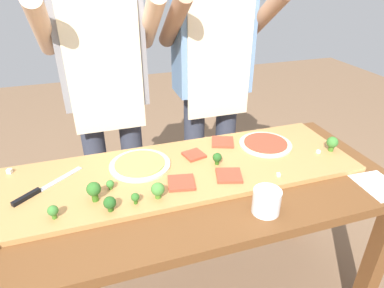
% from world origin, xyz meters
% --- Properties ---
extents(prep_table, '(1.70, 0.71, 0.75)m').
position_xyz_m(prep_table, '(0.00, 0.00, 0.64)').
color(prep_table, brown).
rests_on(prep_table, ground).
extents(cutting_board, '(1.49, 0.47, 0.02)m').
position_xyz_m(cutting_board, '(0.01, 0.09, 0.76)').
color(cutting_board, '#B27F47').
rests_on(cutting_board, prep_table).
extents(chefs_knife, '(0.25, 0.21, 0.02)m').
position_xyz_m(chefs_knife, '(-0.54, 0.10, 0.77)').
color(chefs_knife, '#B7BABF').
rests_on(chefs_knife, cutting_board).
extents(pizza_whole_tomato_red, '(0.25, 0.25, 0.02)m').
position_xyz_m(pizza_whole_tomato_red, '(0.45, 0.16, 0.77)').
color(pizza_whole_tomato_red, beige).
rests_on(pizza_whole_tomato_red, cutting_board).
extents(pizza_whole_pesto_green, '(0.26, 0.26, 0.02)m').
position_xyz_m(pizza_whole_pesto_green, '(-0.15, 0.16, 0.77)').
color(pizza_whole_pesto_green, beige).
rests_on(pizza_whole_pesto_green, cutting_board).
extents(pizza_slice_near_left, '(0.10, 0.10, 0.01)m').
position_xyz_m(pizza_slice_near_left, '(0.09, 0.17, 0.77)').
color(pizza_slice_near_left, '#BC3D28').
rests_on(pizza_slice_near_left, cutting_board).
extents(pizza_slice_far_right, '(0.12, 0.12, 0.01)m').
position_xyz_m(pizza_slice_far_right, '(-0.02, -0.02, 0.77)').
color(pizza_slice_far_right, '#BC3D28').
rests_on(pizza_slice_far_right, cutting_board).
extents(pizza_slice_far_left, '(0.13, 0.13, 0.01)m').
position_xyz_m(pizza_slice_far_left, '(0.26, 0.24, 0.77)').
color(pizza_slice_far_left, '#BC3D28').
rests_on(pizza_slice_far_left, cutting_board).
extents(pizza_slice_center, '(0.13, 0.13, 0.01)m').
position_xyz_m(pizza_slice_center, '(0.18, -0.03, 0.77)').
color(pizza_slice_center, '#BC3D28').
rests_on(pizza_slice_center, cutting_board).
extents(broccoli_floret_back_left, '(0.04, 0.04, 0.05)m').
position_xyz_m(broccoli_floret_back_left, '(0.17, 0.08, 0.80)').
color(broccoli_floret_back_left, '#2C5915').
rests_on(broccoli_floret_back_left, cutting_board).
extents(broccoli_floret_center_left, '(0.05, 0.05, 0.07)m').
position_xyz_m(broccoli_floret_center_left, '(0.71, 0.02, 0.81)').
color(broccoli_floret_center_left, '#3F7220').
rests_on(broccoli_floret_center_left, cutting_board).
extents(broccoli_floret_front_left, '(0.04, 0.04, 0.05)m').
position_xyz_m(broccoli_floret_front_left, '(-0.48, -0.08, 0.80)').
color(broccoli_floret_front_left, '#3F7220').
rests_on(broccoli_floret_front_left, cutting_board).
extents(broccoli_floret_center_right, '(0.04, 0.04, 0.06)m').
position_xyz_m(broccoli_floret_center_right, '(-0.30, -0.09, 0.80)').
color(broccoli_floret_center_right, '#2C5915').
rests_on(broccoli_floret_center_right, cutting_board).
extents(broccoli_floret_front_right, '(0.05, 0.05, 0.06)m').
position_xyz_m(broccoli_floret_front_right, '(-0.13, -0.07, 0.80)').
color(broccoli_floret_front_right, '#487A23').
rests_on(broccoli_floret_front_right, cutting_board).
extents(broccoli_floret_back_right, '(0.03, 0.03, 0.04)m').
position_xyz_m(broccoli_floret_back_right, '(-0.29, 0.04, 0.79)').
color(broccoli_floret_back_right, '#3F7220').
rests_on(broccoli_floret_back_right, cutting_board).
extents(broccoli_floret_front_mid, '(0.05, 0.05, 0.08)m').
position_xyz_m(broccoli_floret_front_mid, '(-0.35, -0.02, 0.81)').
color(broccoli_floret_front_mid, '#366618').
rests_on(broccoli_floret_front_mid, cutting_board).
extents(broccoli_floret_back_mid, '(0.03, 0.03, 0.04)m').
position_xyz_m(broccoli_floret_back_mid, '(-0.21, -0.08, 0.79)').
color(broccoli_floret_back_mid, '#366618').
rests_on(broccoli_floret_back_mid, cutting_board).
extents(cheese_crumble_a, '(0.02, 0.02, 0.01)m').
position_xyz_m(cheese_crumble_a, '(0.37, -0.09, 0.77)').
color(cheese_crumble_a, white).
rests_on(cheese_crumble_a, cutting_board).
extents(cheese_crumble_b, '(0.02, 0.02, 0.01)m').
position_xyz_m(cheese_crumble_b, '(0.64, 0.02, 0.77)').
color(cheese_crumble_b, silver).
rests_on(cheese_crumble_b, cutting_board).
extents(cheese_crumble_c, '(0.02, 0.02, 0.02)m').
position_xyz_m(cheese_crumble_c, '(-0.67, 0.27, 0.78)').
color(cheese_crumble_c, white).
rests_on(cheese_crumble_c, cutting_board).
extents(flour_cup, '(0.10, 0.10, 0.09)m').
position_xyz_m(flour_cup, '(0.23, -0.24, 0.79)').
color(flour_cup, white).
rests_on(flour_cup, prep_table).
extents(recipe_note, '(0.16, 0.20, 0.00)m').
position_xyz_m(recipe_note, '(0.73, -0.24, 0.75)').
color(recipe_note, white).
rests_on(recipe_note, prep_table).
extents(cook_left, '(0.54, 0.39, 1.67)m').
position_xyz_m(cook_left, '(-0.23, 0.60, 1.00)').
color(cook_left, '#333847').
rests_on(cook_left, ground).
extents(cook_right, '(0.54, 0.39, 1.67)m').
position_xyz_m(cook_right, '(0.34, 0.60, 1.00)').
color(cook_right, '#333847').
rests_on(cook_right, ground).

